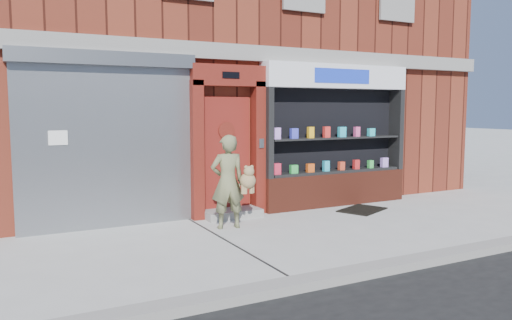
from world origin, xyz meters
TOP-DOWN VIEW (x-y plane):
  - ground at (0.00, 0.00)m, footprint 80.00×80.00m
  - curb at (0.00, -2.15)m, footprint 60.00×0.30m
  - building at (-0.00, 5.99)m, footprint 12.00×8.16m
  - shutter_bay at (-3.00, 1.93)m, footprint 3.10×0.30m
  - red_door_bay at (-0.75, 1.86)m, footprint 1.52×0.58m
  - pharmacy_bay at (1.75, 1.81)m, footprint 3.50×0.41m
  - woman at (-1.15, 0.93)m, footprint 0.79×0.50m
  - doormat at (1.88, 1.05)m, footprint 1.17×1.02m

SIDE VIEW (x-z plane):
  - ground at x=0.00m, z-range 0.00..0.00m
  - doormat at x=1.88m, z-range 0.00..0.02m
  - curb at x=0.00m, z-range 0.00..0.12m
  - woman at x=-1.15m, z-range 0.00..1.64m
  - pharmacy_bay at x=1.75m, z-range -0.13..2.87m
  - red_door_bay at x=-0.75m, z-range 0.01..2.91m
  - shutter_bay at x=-3.00m, z-range 0.20..3.24m
  - building at x=0.00m, z-range 0.00..8.00m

